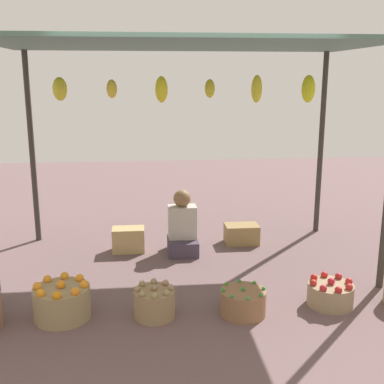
{
  "coord_description": "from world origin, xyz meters",
  "views": [
    {
      "loc": [
        -0.48,
        -5.27,
        2.09
      ],
      "look_at": [
        0.0,
        -0.53,
        0.95
      ],
      "focal_mm": 44.9,
      "sensor_mm": 36.0,
      "label": 1
    }
  ],
  "objects_px": {
    "basket_oranges": "(62,302)",
    "basket_red_apples": "(330,294)",
    "wooden_crate_near_vendor": "(242,234)",
    "wooden_crate_stacked_rear": "(129,240)",
    "basket_potatoes": "(154,302)",
    "vendor_person": "(182,229)",
    "basket_green_chilies": "(243,302)"
  },
  "relations": [
    {
      "from": "basket_oranges",
      "to": "basket_red_apples",
      "type": "bearing_deg",
      "value": -0.16
    },
    {
      "from": "wooden_crate_near_vendor",
      "to": "wooden_crate_stacked_rear",
      "type": "xyz_separation_m",
      "value": [
        -1.44,
        -0.15,
        0.02
      ]
    },
    {
      "from": "basket_oranges",
      "to": "basket_potatoes",
      "type": "relative_size",
      "value": 1.34
    },
    {
      "from": "basket_red_apples",
      "to": "basket_potatoes",
      "type": "bearing_deg",
      "value": -178.19
    },
    {
      "from": "vendor_person",
      "to": "basket_oranges",
      "type": "distance_m",
      "value": 1.96
    },
    {
      "from": "vendor_person",
      "to": "basket_red_apples",
      "type": "height_order",
      "value": "vendor_person"
    },
    {
      "from": "vendor_person",
      "to": "wooden_crate_near_vendor",
      "type": "xyz_separation_m",
      "value": [
        0.79,
        0.24,
        -0.17
      ]
    },
    {
      "from": "basket_green_chilies",
      "to": "basket_red_apples",
      "type": "distance_m",
      "value": 0.86
    },
    {
      "from": "basket_green_chilies",
      "to": "wooden_crate_near_vendor",
      "type": "distance_m",
      "value": 1.92
    },
    {
      "from": "vendor_person",
      "to": "basket_green_chilies",
      "type": "xyz_separation_m",
      "value": [
        0.41,
        -1.64,
        -0.18
      ]
    },
    {
      "from": "basket_oranges",
      "to": "basket_green_chilies",
      "type": "height_order",
      "value": "basket_oranges"
    },
    {
      "from": "basket_oranges",
      "to": "basket_red_apples",
      "type": "height_order",
      "value": "basket_oranges"
    },
    {
      "from": "basket_green_chilies",
      "to": "basket_potatoes",
      "type": "bearing_deg",
      "value": 177.35
    },
    {
      "from": "vendor_person",
      "to": "basket_green_chilies",
      "type": "distance_m",
      "value": 1.7
    },
    {
      "from": "basket_green_chilies",
      "to": "wooden_crate_stacked_rear",
      "type": "height_order",
      "value": "wooden_crate_stacked_rear"
    },
    {
      "from": "vendor_person",
      "to": "wooden_crate_near_vendor",
      "type": "height_order",
      "value": "vendor_person"
    },
    {
      "from": "basket_red_apples",
      "to": "wooden_crate_near_vendor",
      "type": "relative_size",
      "value": 1.0
    },
    {
      "from": "basket_oranges",
      "to": "basket_green_chilies",
      "type": "xyz_separation_m",
      "value": [
        1.61,
        -0.1,
        -0.04
      ]
    },
    {
      "from": "basket_potatoes",
      "to": "vendor_person",
      "type": "bearing_deg",
      "value": 76.54
    },
    {
      "from": "basket_green_chilies",
      "to": "wooden_crate_near_vendor",
      "type": "height_order",
      "value": "basket_green_chilies"
    },
    {
      "from": "basket_red_apples",
      "to": "basket_green_chilies",
      "type": "bearing_deg",
      "value": -174.03
    },
    {
      "from": "basket_green_chilies",
      "to": "wooden_crate_stacked_rear",
      "type": "bearing_deg",
      "value": 121.63
    },
    {
      "from": "vendor_person",
      "to": "basket_red_apples",
      "type": "distance_m",
      "value": 2.01
    },
    {
      "from": "vendor_person",
      "to": "wooden_crate_stacked_rear",
      "type": "xyz_separation_m",
      "value": [
        -0.66,
        0.1,
        -0.15
      ]
    },
    {
      "from": "vendor_person",
      "to": "wooden_crate_near_vendor",
      "type": "distance_m",
      "value": 0.84
    },
    {
      "from": "basket_red_apples",
      "to": "wooden_crate_near_vendor",
      "type": "height_order",
      "value": "basket_red_apples"
    },
    {
      "from": "vendor_person",
      "to": "basket_green_chilies",
      "type": "bearing_deg",
      "value": -75.85
    },
    {
      "from": "basket_potatoes",
      "to": "basket_green_chilies",
      "type": "relative_size",
      "value": 0.9
    },
    {
      "from": "vendor_person",
      "to": "basket_potatoes",
      "type": "distance_m",
      "value": 1.66
    },
    {
      "from": "basket_oranges",
      "to": "basket_green_chilies",
      "type": "bearing_deg",
      "value": -3.4
    },
    {
      "from": "basket_green_chilies",
      "to": "wooden_crate_near_vendor",
      "type": "relative_size",
      "value": 0.97
    },
    {
      "from": "wooden_crate_near_vendor",
      "to": "basket_oranges",
      "type": "bearing_deg",
      "value": -137.97
    }
  ]
}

